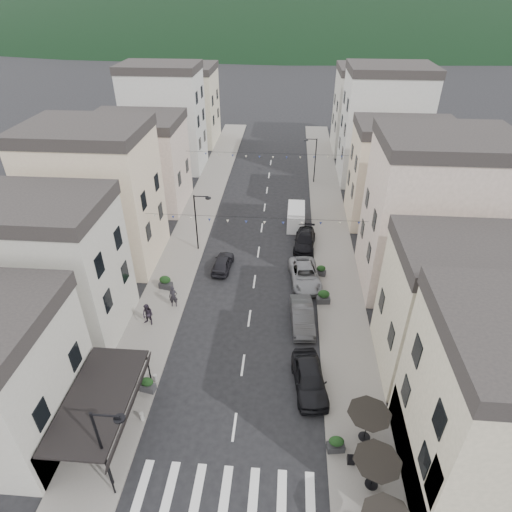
{
  "coord_description": "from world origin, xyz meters",
  "views": [
    {
      "loc": [
        2.59,
        -10.05,
        22.93
      ],
      "look_at": [
        0.23,
        19.87,
        3.5
      ],
      "focal_mm": 30.0,
      "sensor_mm": 36.0,
      "label": 1
    }
  ],
  "objects_px": {
    "parked_car_a": "(310,378)",
    "parked_car_c": "(305,275)",
    "parked_car_b": "(302,316)",
    "pedestrian_b": "(148,315)",
    "parked_car_d": "(305,240)",
    "parked_car_e": "(223,263)",
    "pedestrian_a": "(173,297)",
    "delivery_van": "(296,216)"
  },
  "relations": [
    {
      "from": "parked_car_d",
      "to": "pedestrian_b",
      "type": "distance_m",
      "value": 17.86
    },
    {
      "from": "parked_car_e",
      "to": "pedestrian_a",
      "type": "xyz_separation_m",
      "value": [
        -3.22,
        -5.84,
        0.41
      ]
    },
    {
      "from": "pedestrian_a",
      "to": "delivery_van",
      "type": "bearing_deg",
      "value": 47.79
    },
    {
      "from": "parked_car_b",
      "to": "parked_car_d",
      "type": "xyz_separation_m",
      "value": [
        0.39,
        11.78,
        -0.07
      ]
    },
    {
      "from": "parked_car_d",
      "to": "parked_car_e",
      "type": "relative_size",
      "value": 1.25
    },
    {
      "from": "pedestrian_a",
      "to": "pedestrian_b",
      "type": "relative_size",
      "value": 1.01
    },
    {
      "from": "parked_car_b",
      "to": "pedestrian_b",
      "type": "bearing_deg",
      "value": -179.1
    },
    {
      "from": "delivery_van",
      "to": "pedestrian_a",
      "type": "distance_m",
      "value": 18.08
    },
    {
      "from": "parked_car_e",
      "to": "delivery_van",
      "type": "height_order",
      "value": "delivery_van"
    },
    {
      "from": "parked_car_e",
      "to": "pedestrian_b",
      "type": "distance_m",
      "value": 9.44
    },
    {
      "from": "delivery_van",
      "to": "pedestrian_b",
      "type": "xyz_separation_m",
      "value": [
        -11.48,
        -17.39,
        -0.02
      ]
    },
    {
      "from": "parked_car_a",
      "to": "parked_car_b",
      "type": "height_order",
      "value": "parked_car_a"
    },
    {
      "from": "parked_car_c",
      "to": "pedestrian_a",
      "type": "height_order",
      "value": "pedestrian_a"
    },
    {
      "from": "parked_car_d",
      "to": "pedestrian_b",
      "type": "bearing_deg",
      "value": -128.48
    },
    {
      "from": "pedestrian_a",
      "to": "pedestrian_b",
      "type": "distance_m",
      "value": 2.76
    },
    {
      "from": "parked_car_c",
      "to": "pedestrian_b",
      "type": "xyz_separation_m",
      "value": [
        -12.29,
        -6.75,
        0.31
      ]
    },
    {
      "from": "parked_car_a",
      "to": "pedestrian_b",
      "type": "relative_size",
      "value": 2.64
    },
    {
      "from": "parked_car_a",
      "to": "parked_car_b",
      "type": "relative_size",
      "value": 1.04
    },
    {
      "from": "parked_car_d",
      "to": "parked_car_e",
      "type": "height_order",
      "value": "parked_car_d"
    },
    {
      "from": "parked_car_d",
      "to": "parked_car_e",
      "type": "xyz_separation_m",
      "value": [
        -7.73,
        -4.67,
        -0.05
      ]
    },
    {
      "from": "parked_car_b",
      "to": "pedestrian_b",
      "type": "distance_m",
      "value": 12.04
    },
    {
      "from": "parked_car_e",
      "to": "parked_car_a",
      "type": "bearing_deg",
      "value": 124.32
    },
    {
      "from": "parked_car_d",
      "to": "parked_car_a",
      "type": "bearing_deg",
      "value": -84.58
    },
    {
      "from": "parked_car_d",
      "to": "parked_car_e",
      "type": "bearing_deg",
      "value": -143.44
    },
    {
      "from": "parked_car_b",
      "to": "parked_car_a",
      "type": "bearing_deg",
      "value": -90.69
    },
    {
      "from": "parked_car_b",
      "to": "pedestrian_a",
      "type": "distance_m",
      "value": 10.63
    },
    {
      "from": "parked_car_a",
      "to": "pedestrian_b",
      "type": "distance_m",
      "value": 13.42
    },
    {
      "from": "parked_car_c",
      "to": "pedestrian_a",
      "type": "relative_size",
      "value": 2.83
    },
    {
      "from": "parked_car_a",
      "to": "delivery_van",
      "type": "xyz_separation_m",
      "value": [
        -0.91,
        22.57,
        0.24
      ]
    },
    {
      "from": "delivery_van",
      "to": "parked_car_d",
      "type": "bearing_deg",
      "value": -77.67
    },
    {
      "from": "parked_car_a",
      "to": "delivery_van",
      "type": "relative_size",
      "value": 1.07
    },
    {
      "from": "pedestrian_a",
      "to": "parked_car_a",
      "type": "bearing_deg",
      "value": -43.03
    },
    {
      "from": "parked_car_c",
      "to": "pedestrian_b",
      "type": "distance_m",
      "value": 14.02
    },
    {
      "from": "parked_car_c",
      "to": "parked_car_d",
      "type": "bearing_deg",
      "value": 81.73
    },
    {
      "from": "parked_car_a",
      "to": "parked_car_c",
      "type": "xyz_separation_m",
      "value": [
        -0.1,
        11.92,
        -0.1
      ]
    },
    {
      "from": "parked_car_a",
      "to": "pedestrian_b",
      "type": "xyz_separation_m",
      "value": [
        -12.38,
        5.18,
        0.22
      ]
    },
    {
      "from": "pedestrian_b",
      "to": "parked_car_c",
      "type": "bearing_deg",
      "value": 46.05
    },
    {
      "from": "parked_car_b",
      "to": "pedestrian_b",
      "type": "height_order",
      "value": "pedestrian_b"
    },
    {
      "from": "pedestrian_b",
      "to": "parked_car_a",
      "type": "bearing_deg",
      "value": -5.41
    },
    {
      "from": "parked_car_a",
      "to": "parked_car_c",
      "type": "bearing_deg",
      "value": 82.69
    },
    {
      "from": "parked_car_b",
      "to": "pedestrian_b",
      "type": "relative_size",
      "value": 2.52
    },
    {
      "from": "parked_car_b",
      "to": "pedestrian_b",
      "type": "xyz_separation_m",
      "value": [
        -11.99,
        -1.09,
        0.28
      ]
    }
  ]
}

